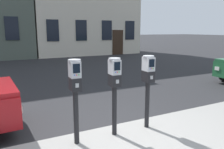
% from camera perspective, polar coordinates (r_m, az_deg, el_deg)
% --- Properties ---
extents(ground_plane, '(160.00, 160.00, 0.00)m').
position_cam_1_polar(ground_plane, '(4.89, 1.48, -14.68)').
color(ground_plane, '#28282B').
extents(parking_meter_near_kerb, '(0.23, 0.26, 1.50)m').
position_cam_1_polar(parking_meter_near_kerb, '(3.96, -9.10, -2.98)').
color(parking_meter_near_kerb, black).
rests_on(parking_meter_near_kerb, sidewalk_slab).
extents(parking_meter_twin_adjacent, '(0.23, 0.26, 1.48)m').
position_cam_1_polar(parking_meter_twin_adjacent, '(4.25, 0.62, -2.05)').
color(parking_meter_twin_adjacent, black).
rests_on(parking_meter_twin_adjacent, sidewalk_slab).
extents(parking_meter_end_of_row, '(0.23, 0.26, 1.48)m').
position_cam_1_polar(parking_meter_end_of_row, '(4.65, 8.89, -1.02)').
color(parking_meter_end_of_row, black).
rests_on(parking_meter_end_of_row, sidewalk_slab).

